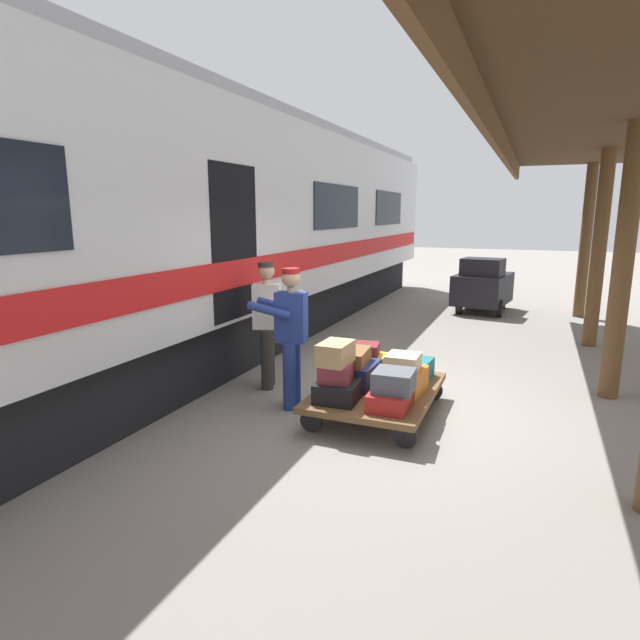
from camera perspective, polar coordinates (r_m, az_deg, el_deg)
The scene contains 18 objects.
ground_plane at distance 6.52m, azimuth 8.91°, elevation -9.52°, with size 60.00×60.00×0.00m, color gray.
train_car at distance 7.85m, azimuth -18.74°, elevation 9.01°, with size 3.03×21.75×4.00m.
luggage_cart at distance 6.21m, azimuth 6.25°, elevation -7.86°, with size 1.30×1.86×0.32m.
suitcase_black_hardshell at distance 5.78m, azimuth 2.05°, elevation -7.66°, with size 0.45×0.54×0.22m, color black.
suitcase_orange_carryall at distance 6.08m, azimuth 8.94°, elevation -6.54°, with size 0.48×0.57×0.27m, color #CC6B23.
suitcase_yellow_case at distance 6.70m, azimuth 5.11°, elevation -4.84°, with size 0.48×0.49×0.24m, color gold.
suitcase_navy_fabric at distance 6.23m, azimuth 3.70°, elevation -5.92°, with size 0.52×0.58×0.28m, color navy.
suitcase_red_plastic at distance 5.62m, azimuth 7.68°, elevation -8.49°, with size 0.40×0.59×0.19m, color #AD231E.
suitcase_teal_softside at distance 6.56m, azimuth 9.99°, elevation -5.39°, with size 0.41×0.61×0.23m, color #1E666B.
suitcase_maroon_trunk at distance 6.64m, azimuth 4.92°, elevation -3.22°, with size 0.34×0.36×0.15m, color maroon.
suitcase_cream_canvas at distance 6.02m, azimuth 9.07°, elevation -4.52°, with size 0.36×0.37×0.17m, color beige.
suitcase_burgundy_valise at distance 5.71m, azimuth 1.72°, elevation -5.76°, with size 0.34×0.36×0.19m, color maroon.
suitcase_slate_roller at distance 5.54m, azimuth 8.07°, elevation -6.60°, with size 0.40×0.41×0.22m, color #4C515B.
suitcase_tan_vintage at distance 5.67m, azimuth 1.71°, elevation -3.62°, with size 0.30×0.45×0.24m, color tan.
suitcase_brown_leather at distance 6.14m, azimuth 3.64°, elevation -4.00°, with size 0.32×0.54×0.17m, color brown.
porter_in_overalls at distance 6.26m, azimuth -3.32°, elevation -1.43°, with size 0.70×0.49×1.70m.
porter_by_door at distance 7.00m, azimuth -5.64°, elevation -0.06°, with size 0.73×0.58×1.70m.
baggage_tug at distance 13.05m, azimuth 17.33°, elevation 3.59°, with size 1.34×1.85×1.30m.
Camera 1 is at (-1.37, 5.93, 2.34)m, focal length 29.31 mm.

